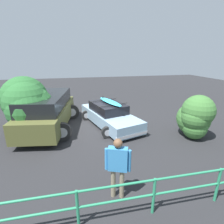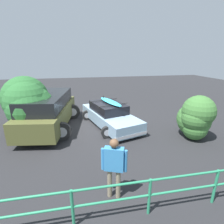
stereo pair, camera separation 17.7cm
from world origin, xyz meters
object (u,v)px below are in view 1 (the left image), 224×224
(suv_car, at_px, (48,111))
(sedan_car, at_px, (109,115))
(bush_near_right, at_px, (29,106))
(bush_near_left, at_px, (195,117))
(person_bystander, at_px, (118,164))

(suv_car, bearing_deg, sedan_car, 176.09)
(bush_near_right, bearing_deg, bush_near_left, 165.30)
(suv_car, distance_m, bush_near_left, 7.22)
(sedan_car, bearing_deg, bush_near_left, 146.64)
(suv_car, height_order, person_bystander, suv_car)
(bush_near_right, bearing_deg, suv_car, -139.93)
(suv_car, bearing_deg, bush_near_right, 40.07)
(person_bystander, distance_m, bush_near_left, 5.25)
(sedan_car, height_order, bush_near_right, bush_near_right)
(bush_near_left, relative_size, bush_near_right, 0.73)
(person_bystander, xyz_separation_m, bush_near_left, (-4.44, -2.81, -0.08))
(sedan_car, height_order, suv_car, suv_car)
(person_bystander, bearing_deg, sedan_car, -99.75)
(sedan_car, xyz_separation_m, bush_near_right, (3.91, 0.38, 0.88))
(bush_near_left, bearing_deg, suv_car, -20.76)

